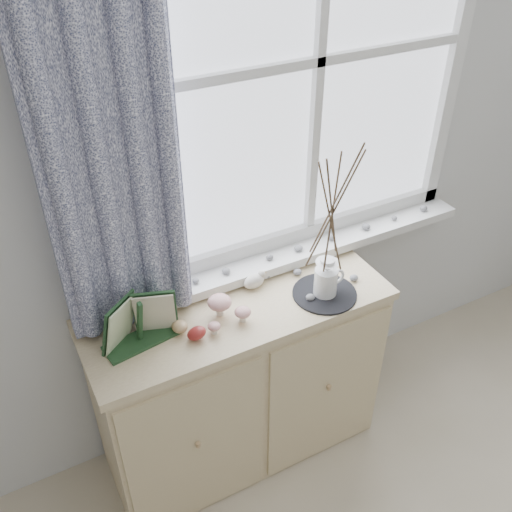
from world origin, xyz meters
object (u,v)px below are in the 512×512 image
Objects in this scene: botanical_book at (141,324)px; toadstool_cluster at (224,308)px; twig_pitcher at (332,208)px; sideboard at (241,382)px.

botanical_book is 0.32m from toadstool_cluster.
twig_pitcher is at bearing -13.28° from botanical_book.
sideboard is 0.66m from botanical_book.
botanical_book reaches higher than sideboard.
twig_pitcher is at bearing -8.58° from toadstool_cluster.
botanical_book is 0.45× the size of twig_pitcher.
twig_pitcher reaches higher than toadstool_cluster.
toadstool_cluster is at bearing -7.95° from botanical_book.
toadstool_cluster is (0.31, 0.00, -0.06)m from botanical_book.
botanical_book reaches higher than toadstool_cluster.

